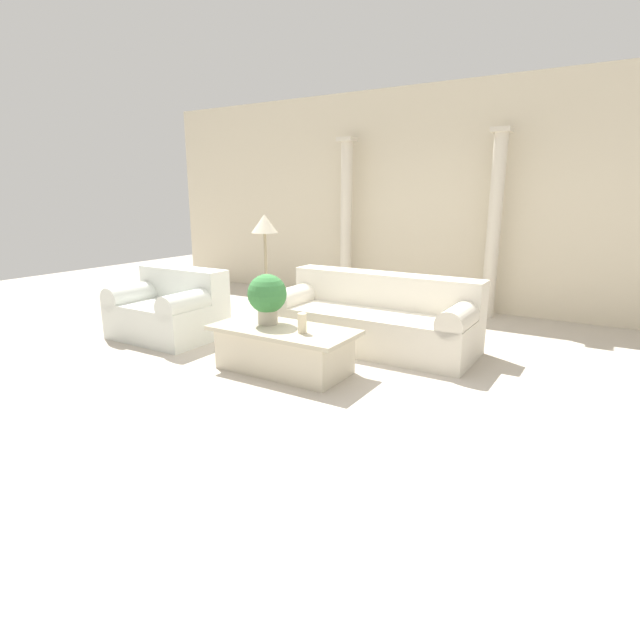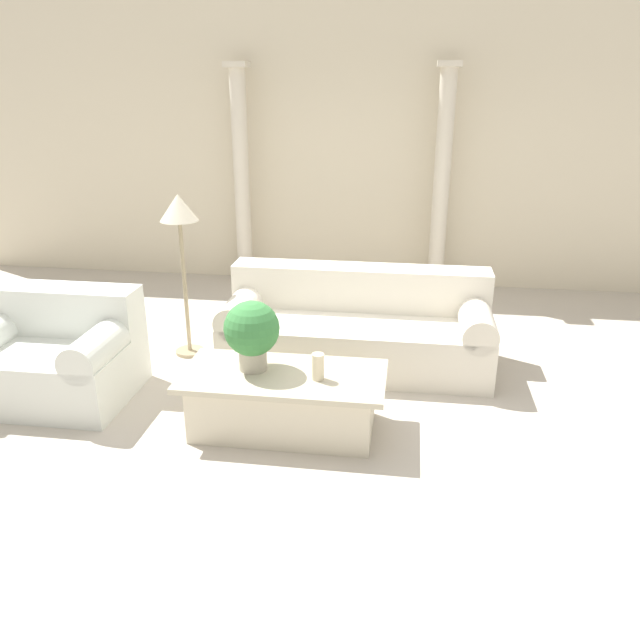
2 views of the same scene
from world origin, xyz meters
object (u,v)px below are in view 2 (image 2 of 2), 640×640
(sofa_long, at_px, (357,327))
(loveseat, at_px, (54,353))
(coffee_table, at_px, (284,401))
(potted_plant, at_px, (252,331))
(floor_lamp, at_px, (180,224))

(sofa_long, relative_size, loveseat, 1.85)
(sofa_long, xyz_separation_m, coffee_table, (-0.41, -1.18, -0.11))
(sofa_long, xyz_separation_m, potted_plant, (-0.63, -1.14, 0.39))
(loveseat, xyz_separation_m, coffee_table, (1.87, -0.28, -0.12))
(coffee_table, height_order, potted_plant, potted_plant)
(potted_plant, bearing_deg, coffee_table, -11.90)
(coffee_table, distance_m, floor_lamp, 1.88)
(loveseat, relative_size, coffee_table, 0.86)
(coffee_table, relative_size, potted_plant, 2.84)
(loveseat, relative_size, floor_lamp, 0.84)
(potted_plant, height_order, floor_lamp, floor_lamp)
(sofa_long, relative_size, coffee_table, 1.59)
(sofa_long, bearing_deg, potted_plant, -118.96)
(potted_plant, distance_m, floor_lamp, 1.51)
(loveseat, height_order, coffee_table, loveseat)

